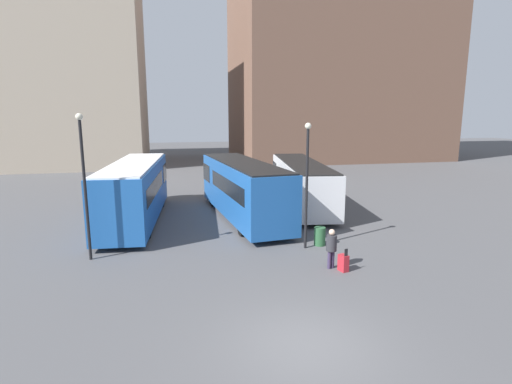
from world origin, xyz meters
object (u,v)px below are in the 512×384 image
(bus_1, at_px, (243,187))
(bus_2, at_px, (301,181))
(lamp_post_0, at_px, (84,176))
(lamp_post_1, at_px, (307,176))
(trash_bin, at_px, (320,236))
(traveler, at_px, (331,245))
(suitcase, at_px, (343,263))
(bus_0, at_px, (135,189))

(bus_1, relative_size, bus_2, 0.93)
(bus_2, distance_m, lamp_post_0, 14.46)
(bus_2, xyz_separation_m, lamp_post_1, (-2.67, -8.51, 1.72))
(trash_bin, bearing_deg, traveler, -102.50)
(lamp_post_0, distance_m, lamp_post_1, 9.26)
(bus_1, height_order, lamp_post_1, lamp_post_1)
(bus_1, distance_m, suitcase, 9.33)
(bus_2, distance_m, suitcase, 11.68)
(suitcase, xyz_separation_m, lamp_post_0, (-9.77, 3.44, 3.18))
(bus_2, relative_size, traveler, 7.52)
(traveler, height_order, lamp_post_1, lamp_post_1)
(bus_1, distance_m, lamp_post_0, 9.44)
(bus_0, distance_m, traveler, 12.16)
(suitcase, relative_size, trash_bin, 1.11)
(suitcase, bearing_deg, bus_0, 27.01)
(bus_1, relative_size, suitcase, 11.81)
(bus_0, height_order, lamp_post_0, lamp_post_0)
(bus_1, height_order, bus_2, bus_1)
(lamp_post_0, bearing_deg, traveler, -18.03)
(traveler, height_order, suitcase, traveler)
(bus_1, height_order, traveler, bus_1)
(lamp_post_0, relative_size, lamp_post_1, 1.07)
(lamp_post_0, bearing_deg, suitcase, -19.42)
(lamp_post_1, bearing_deg, lamp_post_0, 176.66)
(bus_1, xyz_separation_m, lamp_post_1, (1.76, -6.03, 1.51))
(bus_2, xyz_separation_m, trash_bin, (-1.89, -8.27, -1.16))
(bus_0, height_order, suitcase, bus_0)
(bus_0, height_order, trash_bin, bus_0)
(lamp_post_0, xyz_separation_m, lamp_post_1, (9.24, -0.54, -0.21))
(lamp_post_0, bearing_deg, bus_0, 76.55)
(bus_2, relative_size, trash_bin, 14.07)
(bus_2, relative_size, lamp_post_0, 1.99)
(bus_2, bearing_deg, bus_0, 108.51)
(bus_1, bearing_deg, bus_2, -66.57)
(traveler, distance_m, lamp_post_0, 10.23)
(bus_1, xyz_separation_m, trash_bin, (2.54, -5.79, -1.37))
(bus_0, distance_m, suitcase, 12.73)
(traveler, relative_size, lamp_post_1, 0.28)
(suitcase, bearing_deg, traveler, 28.94)
(lamp_post_1, height_order, trash_bin, lamp_post_1)
(suitcase, relative_size, lamp_post_0, 0.16)
(suitcase, bearing_deg, bus_2, -24.76)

